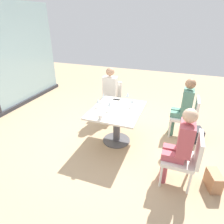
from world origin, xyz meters
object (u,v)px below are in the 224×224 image
at_px(chair_front_right, 187,115).
at_px(handbag_1, 197,135).
at_px(chair_front_left, 186,156).
at_px(person_front_right, 183,105).
at_px(wine_glass_3, 109,104).
at_px(wine_glass_0, 128,95).
at_px(dining_table_main, 117,118).
at_px(chair_far_right, 111,97).
at_px(wine_glass_1, 98,101).
at_px(cell_phone_on_table, 117,99).
at_px(handbag_0, 213,180).
at_px(coffee_cup, 100,117).
at_px(person_far_right, 109,91).
at_px(person_front_left, 180,144).
at_px(wine_glass_4, 132,101).
at_px(wine_glass_2, 103,96).

xyz_separation_m(chair_front_right, handbag_1, (-0.13, -0.26, -0.36)).
distance_m(chair_front_left, person_front_right, 1.44).
bearing_deg(wine_glass_3, wine_glass_0, -17.67).
distance_m(dining_table_main, chair_front_left, 1.49).
bearing_deg(wine_glass_0, chair_far_right, 44.47).
xyz_separation_m(wine_glass_1, cell_phone_on_table, (0.48, -0.22, -0.13)).
distance_m(handbag_0, handbag_1, 1.26).
bearing_deg(person_front_right, handbag_1, -109.82).
height_order(chair_far_right, handbag_1, chair_far_right).
bearing_deg(handbag_1, wine_glass_1, 90.90).
distance_m(chair_far_right, coffee_cup, 1.63).
height_order(chair_far_right, person_far_right, person_far_right).
bearing_deg(wine_glass_1, person_front_left, -112.99).
distance_m(person_front_left, coffee_cup, 1.36).
relative_size(chair_front_right, person_far_right, 0.69).
height_order(coffee_cup, handbag_1, coffee_cup).
xyz_separation_m(cell_phone_on_table, handbag_1, (0.14, -1.72, -0.59)).
bearing_deg(cell_phone_on_table, handbag_0, -125.75).
xyz_separation_m(wine_glass_1, wine_glass_4, (0.24, -0.62, 0.00)).
xyz_separation_m(wine_glass_4, handbag_1, (0.38, -1.32, -0.72)).
bearing_deg(wine_glass_1, coffee_cup, -151.61).
bearing_deg(chair_far_right, wine_glass_0, -135.53).
bearing_deg(person_front_right, wine_glass_4, 118.22).
height_order(person_front_right, person_far_right, same).
bearing_deg(coffee_cup, wine_glass_1, 28.39).
height_order(wine_glass_4, coffee_cup, wine_glass_4).
height_order(chair_front_right, wine_glass_0, wine_glass_0).
relative_size(chair_front_right, handbag_1, 2.90).
distance_m(person_front_left, person_far_right, 2.40).
height_order(chair_far_right, wine_glass_0, wine_glass_0).
height_order(wine_glass_1, wine_glass_4, same).
xyz_separation_m(chair_front_right, wine_glass_3, (-0.82, 1.42, 0.37)).
bearing_deg(person_far_right, dining_table_main, -151.61).
xyz_separation_m(person_front_left, wine_glass_4, (0.91, 0.96, 0.16)).
bearing_deg(person_front_left, wine_glass_4, 46.44).
bearing_deg(person_front_left, handbag_1, -15.84).
bearing_deg(wine_glass_1, wine_glass_0, -41.49).
bearing_deg(coffee_cup, chair_front_left, -98.85).
height_order(wine_glass_3, wine_glass_4, same).
distance_m(wine_glass_1, handbag_1, 2.16).
bearing_deg(dining_table_main, person_far_right, 28.39).
distance_m(dining_table_main, chair_far_right, 1.19).
bearing_deg(wine_glass_3, person_front_left, -114.60).
distance_m(chair_far_right, wine_glass_3, 1.30).
bearing_deg(wine_glass_2, chair_far_right, 9.77).
xyz_separation_m(person_far_right, wine_glass_2, (-0.73, -0.14, 0.16)).
bearing_deg(wine_glass_3, chair_front_left, -112.91).
bearing_deg(cell_phone_on_table, chair_front_right, -85.21).
bearing_deg(handbag_1, chair_far_right, 59.91).
xyz_separation_m(chair_front_left, person_front_left, (0.00, 0.11, 0.20)).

